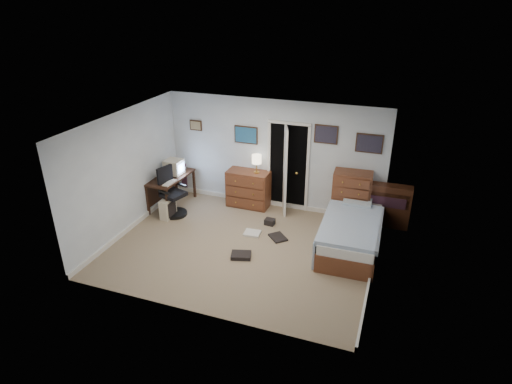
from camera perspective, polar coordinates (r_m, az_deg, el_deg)
floor at (r=8.48m, az=-1.89°, el=-7.44°), size 5.00×4.00×0.02m
computer_desk at (r=10.07m, az=-11.67°, el=1.22°), size 0.63×1.30×0.74m
crt_monitor at (r=10.00m, az=-10.88°, el=3.30°), size 0.39×0.37×0.35m
keyboard at (r=9.60m, az=-11.44°, el=1.20°), size 0.16×0.40×0.02m
pc_tower at (r=9.65m, az=-11.66°, el=-2.14°), size 0.22×0.42×0.44m
office_chair at (r=9.68m, az=-11.16°, el=-0.63°), size 0.67×0.67×1.11m
media_stack at (r=10.86m, az=-9.39°, el=2.09°), size 0.15×0.15×0.75m
low_dresser at (r=9.90m, az=-1.01°, el=0.46°), size 0.97×0.50×0.86m
table_lamp at (r=9.55m, az=0.09°, el=4.32°), size 0.22×0.22×0.42m
doorway at (r=9.87m, az=4.74°, el=3.91°), size 0.96×1.12×2.05m
tall_dresser at (r=9.32m, az=12.56°, el=-0.76°), size 0.82×0.51×1.17m
headboard_bookcase at (r=9.42m, az=16.80°, el=-1.57°), size 1.04×0.28×0.94m
bed at (r=8.50m, az=12.47°, el=-5.44°), size 1.15×2.08×0.67m
wall_posters at (r=9.30m, az=5.74°, el=7.41°), size 4.38×0.04×0.60m
floor_clutter at (r=8.66m, az=0.18°, el=-6.31°), size 0.95×1.66×0.13m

